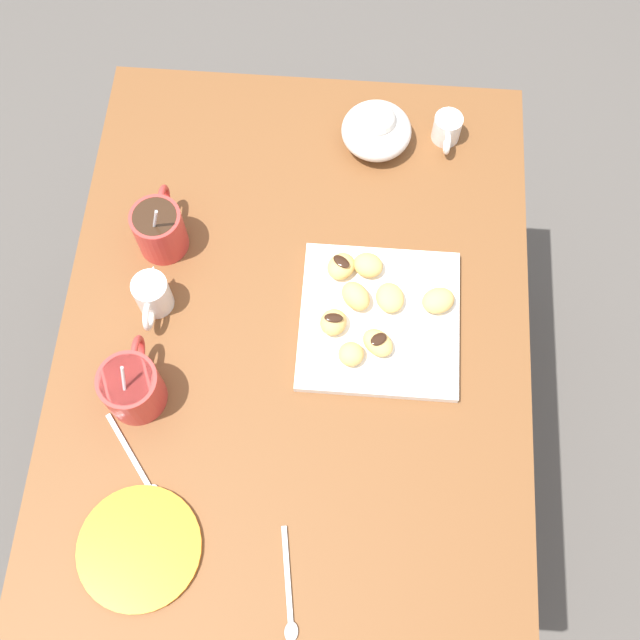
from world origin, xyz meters
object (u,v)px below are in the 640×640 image
at_px(ice_cream_bowl, 377,129).
at_px(beignet_4, 351,354).
at_px(beignet_5, 368,265).
at_px(pastry_plate_square, 379,320).
at_px(saucer_orange_left, 139,548).
at_px(beignet_3, 356,296).
at_px(beignet_2, 341,266).
at_px(chocolate_sauce_pitcher, 447,127).
at_px(cream_pitcher_white, 152,294).
at_px(dining_table, 297,354).
at_px(beignet_0, 390,298).
at_px(beignet_6, 378,343).
at_px(coffee_mug_red_left, 132,387).
at_px(beignet_1, 334,320).
at_px(coffee_mug_red_right, 159,228).
at_px(beignet_7, 438,300).

bearing_deg(ice_cream_bowl, beignet_4, 177.29).
bearing_deg(beignet_5, pastry_plate_square, -164.62).
xyz_separation_m(saucer_orange_left, beignet_3, (0.43, -0.30, 0.03)).
bearing_deg(saucer_orange_left, beignet_4, -42.72).
distance_m(ice_cream_bowl, beignet_5, 0.27).
bearing_deg(beignet_2, chocolate_sauce_pitcher, -30.50).
bearing_deg(beignet_3, ice_cream_bowl, -3.24).
bearing_deg(saucer_orange_left, cream_pitcher_white, 5.23).
xyz_separation_m(beignet_2, beignet_5, (0.01, -0.05, -0.00)).
bearing_deg(dining_table, beignet_0, -71.49).
bearing_deg(beignet_6, beignet_5, 9.37).
bearing_deg(beignet_3, beignet_6, -152.75).
distance_m(pastry_plate_square, beignet_3, 0.06).
height_order(coffee_mug_red_left, beignet_1, coffee_mug_red_left).
relative_size(coffee_mug_red_left, coffee_mug_red_right, 0.96).
height_order(beignet_0, beignet_7, beignet_7).
bearing_deg(ice_cream_bowl, beignet_6, -176.98).
height_order(chocolate_sauce_pitcher, beignet_6, chocolate_sauce_pitcher).
distance_m(dining_table, pastry_plate_square, 0.20).
distance_m(cream_pitcher_white, saucer_orange_left, 0.40).
distance_m(ice_cream_bowl, beignet_7, 0.35).
height_order(beignet_2, beignet_6, beignet_2).
bearing_deg(cream_pitcher_white, dining_table, -96.02).
bearing_deg(chocolate_sauce_pitcher, pastry_plate_square, 164.51).
bearing_deg(beignet_6, dining_table, 77.95).
relative_size(pastry_plate_square, beignet_2, 5.17).
distance_m(beignet_5, beignet_6, 0.14).
relative_size(ice_cream_bowl, beignet_6, 2.32).
distance_m(coffee_mug_red_left, beignet_4, 0.35).
relative_size(chocolate_sauce_pitcher, beignet_4, 2.20).
distance_m(cream_pitcher_white, chocolate_sauce_pitcher, 0.62).
bearing_deg(beignet_3, pastry_plate_square, -124.55).
height_order(pastry_plate_square, coffee_mug_red_left, coffee_mug_red_left).
relative_size(ice_cream_bowl, chocolate_sauce_pitcher, 1.39).
relative_size(beignet_6, beignet_7, 0.99).
relative_size(coffee_mug_red_right, beignet_4, 3.52).
bearing_deg(beignet_2, beignet_4, -170.54).
relative_size(ice_cream_bowl, beignet_0, 2.35).
height_order(saucer_orange_left, beignet_0, beignet_0).
bearing_deg(chocolate_sauce_pitcher, cream_pitcher_white, 127.92).
distance_m(ice_cream_bowl, saucer_orange_left, 0.82).
relative_size(pastry_plate_square, beignet_6, 4.81).
bearing_deg(cream_pitcher_white, beignet_5, -76.62).
bearing_deg(coffee_mug_red_right, cream_pitcher_white, -178.15).
distance_m(beignet_0, beignet_1, 0.10).
distance_m(cream_pitcher_white, beignet_3, 0.34).
bearing_deg(beignet_0, coffee_mug_red_right, 77.04).
relative_size(cream_pitcher_white, beignet_1, 2.23).
relative_size(dining_table, beignet_2, 20.40).
bearing_deg(beignet_1, beignet_6, -114.96).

